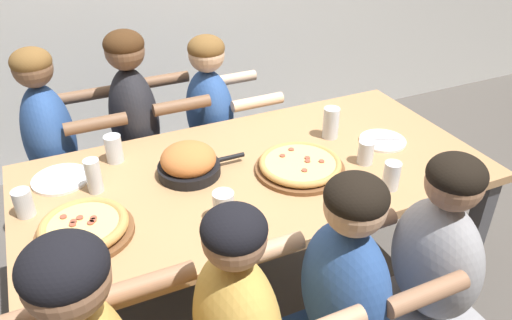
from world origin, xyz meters
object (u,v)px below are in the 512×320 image
at_px(pizza_board_second, 84,228).
at_px(empty_plate_a, 383,141).
at_px(empty_plate_b, 61,179).
at_px(drinking_glass_a, 331,124).
at_px(drinking_glass_d, 94,177).
at_px(diner_far_left, 59,172).
at_px(drinking_glass_e, 114,150).
at_px(diner_near_midright, 424,299).
at_px(drinking_glass_c, 24,204).
at_px(diner_far_midleft, 140,152).
at_px(drinking_glass_f, 391,177).
at_px(drinking_glass_g, 366,154).
at_px(drinking_glass_b, 224,209).
at_px(pizza_board_main, 300,165).
at_px(skillet_bowl, 189,162).
at_px(diner_far_center, 212,142).

relative_size(pizza_board_second, empty_plate_a, 1.60).
xyz_separation_m(empty_plate_b, drinking_glass_a, (1.19, -0.14, 0.06)).
relative_size(drinking_glass_d, diner_far_left, 0.12).
height_order(drinking_glass_e, diner_near_midright, diner_near_midright).
distance_m(empty_plate_b, diner_far_left, 0.49).
height_order(drinking_glass_c, diner_far_midleft, diner_far_midleft).
xyz_separation_m(drinking_glass_f, drinking_glass_g, (0.02, 0.20, -0.01)).
relative_size(empty_plate_b, drinking_glass_b, 1.90).
height_order(pizza_board_main, diner_far_left, diner_far_left).
bearing_deg(drinking_glass_d, drinking_glass_a, -0.40).
relative_size(pizza_board_second, diner_far_left, 0.29).
height_order(skillet_bowl, empty_plate_a, skillet_bowl).
distance_m(pizza_board_main, drinking_glass_f, 0.37).
distance_m(skillet_bowl, drinking_glass_b, 0.35).
bearing_deg(drinking_glass_c, drinking_glass_b, -27.32).
height_order(pizza_board_second, diner_far_midleft, diner_far_midleft).
height_order(drinking_glass_g, diner_near_midright, diner_near_midright).
bearing_deg(drinking_glass_c, drinking_glass_g, -9.27).
xyz_separation_m(empty_plate_b, diner_far_left, (-0.01, 0.44, -0.23)).
relative_size(pizza_board_second, drinking_glass_d, 2.40).
bearing_deg(drinking_glass_g, empty_plate_a, 32.57).
distance_m(pizza_board_main, pizza_board_second, 0.88).
height_order(skillet_bowl, diner_far_midleft, diner_far_midleft).
bearing_deg(empty_plate_b, drinking_glass_b, -45.52).
xyz_separation_m(empty_plate_a, diner_far_center, (-0.58, 0.72, -0.25)).
relative_size(drinking_glass_e, drinking_glass_f, 1.05).
bearing_deg(diner_far_center, empty_plate_a, 38.89).
relative_size(pizza_board_main, diner_far_center, 0.34).
relative_size(pizza_board_main, empty_plate_b, 1.64).
bearing_deg(drinking_glass_b, diner_far_center, 72.86).
bearing_deg(pizza_board_main, drinking_glass_e, 149.73).
bearing_deg(empty_plate_a, empty_plate_b, 168.34).
xyz_separation_m(empty_plate_b, diner_far_center, (0.81, 0.44, -0.25)).
xyz_separation_m(drinking_glass_d, drinking_glass_e, (0.11, 0.20, -0.01)).
xyz_separation_m(pizza_board_main, empty_plate_b, (-0.92, 0.34, -0.02)).
distance_m(drinking_glass_g, diner_near_midright, 0.64).
height_order(empty_plate_b, drinking_glass_e, drinking_glass_e).
bearing_deg(drinking_glass_a, drinking_glass_d, 179.60).
xyz_separation_m(diner_near_midright, diner_far_left, (-1.12, 1.40, 0.03)).
bearing_deg(empty_plate_b, diner_far_left, 90.68).
height_order(pizza_board_main, drinking_glass_c, drinking_glass_c).
distance_m(drinking_glass_e, diner_far_left, 0.53).
bearing_deg(empty_plate_a, diner_far_left, 152.56).
relative_size(empty_plate_a, drinking_glass_e, 1.75).
bearing_deg(pizza_board_main, diner_near_midright, -72.93).
bearing_deg(skillet_bowl, diner_far_center, 62.90).
distance_m(pizza_board_second, diner_near_midright, 1.25).
xyz_separation_m(empty_plate_b, drinking_glass_c, (-0.14, -0.18, 0.04)).
height_order(drinking_glass_f, diner_far_center, diner_far_center).
height_order(skillet_bowl, drinking_glass_e, skillet_bowl).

